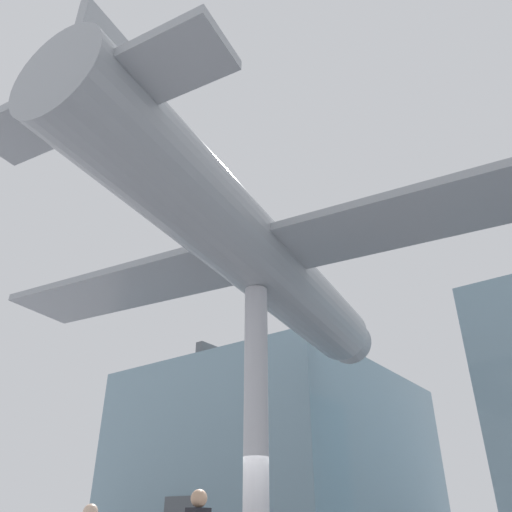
# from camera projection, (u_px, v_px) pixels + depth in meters

# --- Properties ---
(glass_pavilion_left) EXTENTS (11.26, 13.13, 8.39)m
(glass_pavilion_left) POSITION_uv_depth(u_px,v_px,m) (281.00, 465.00, 23.91)
(glass_pavilion_left) COLOR #7593A3
(glass_pavilion_left) RESTS_ON ground_plane
(support_pylon_central) EXTENTS (0.50, 0.50, 6.06)m
(support_pylon_central) POSITION_uv_depth(u_px,v_px,m) (256.00, 428.00, 9.92)
(support_pylon_central) COLOR #B7B7BC
(support_pylon_central) RESTS_ON ground_plane
(suspended_airplane) EXTENTS (14.62, 13.68, 2.71)m
(suspended_airplane) POSITION_uv_depth(u_px,v_px,m) (260.00, 259.00, 11.93)
(suspended_airplane) COLOR #93999E
(suspended_airplane) RESTS_ON support_pylon_central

